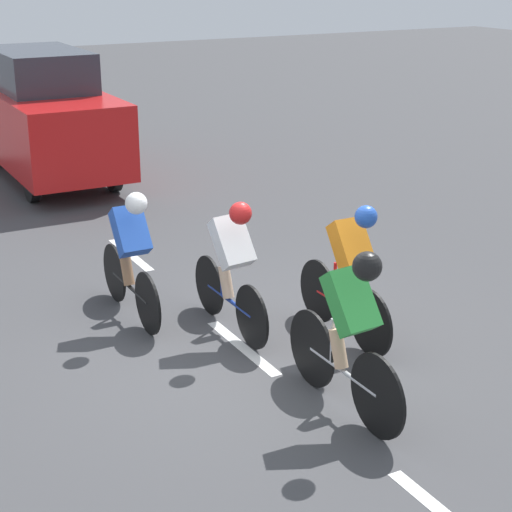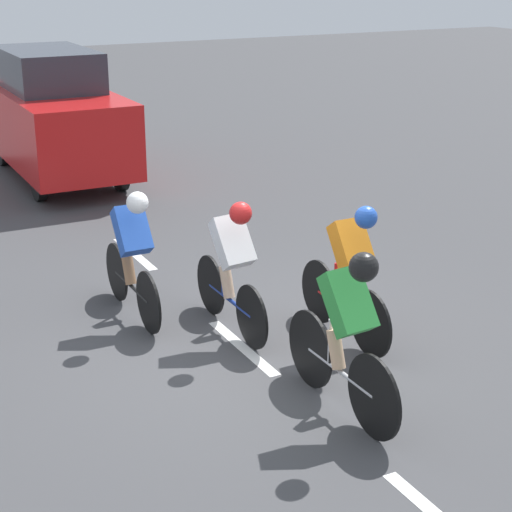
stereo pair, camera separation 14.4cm
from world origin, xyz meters
name	(u,v)px [view 1 (the left image)]	position (x,y,z in m)	size (l,w,h in m)	color
ground_plane	(245,350)	(0.00, 0.00, 0.00)	(60.00, 60.00, 0.00)	#424244
lane_stripe_mid	(243,347)	(0.00, -0.06, 0.00)	(0.12, 1.40, 0.01)	white
lane_stripe_far	(130,254)	(0.00, -3.26, 0.00)	(0.12, 1.40, 0.01)	white
cyclist_orange	(349,268)	(-1.02, 0.28, 0.78)	(0.32, 1.64, 1.49)	black
cyclist_green	(349,326)	(-0.19, 1.51, 0.81)	(0.35, 1.72, 1.54)	black
cyclist_white	(232,262)	(-0.08, -0.43, 0.78)	(0.35, 1.64, 1.47)	black
cyclist_blue	(131,251)	(0.70, -1.26, 0.78)	(0.32, 1.68, 1.47)	black
support_car	(45,116)	(-0.21, -7.83, 1.10)	(1.70, 4.43, 2.20)	black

